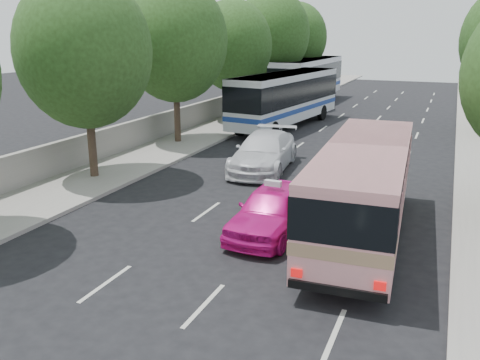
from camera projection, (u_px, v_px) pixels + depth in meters
The scene contains 14 objects.
ground at pixel (204, 265), 14.48m from camera, with size 120.00×120.00×0.00m, color black.
sidewalk_left at pixel (223, 126), 35.31m from camera, with size 4.00×90.00×0.15m, color #9E998E.
low_wall at pixel (200, 112), 35.74m from camera, with size 0.30×90.00×1.50m, color #9E998E.
tree_left_b at pixel (84, 46), 21.21m from camera, with size 5.70×5.70×8.88m.
tree_left_c at pixel (175, 36), 28.28m from camera, with size 6.00×6.00×9.35m.
tree_left_d at pixel (234, 43), 35.47m from camera, with size 5.52×5.52×8.60m.
tree_left_e at pixel (273, 31), 42.29m from camera, with size 6.30×6.30×9.82m.
tree_left_f at pixel (297, 35), 49.57m from camera, with size 5.88×5.88×9.16m.
pink_bus at pixel (364, 182), 15.77m from camera, with size 2.94×9.73×3.07m.
pink_taxi at pixel (273, 210), 16.58m from camera, with size 1.91×4.74×1.61m, color #E4138F.
white_pickup at pixel (264, 152), 24.24m from camera, with size 2.43×5.99×1.74m, color silver.
tour_coach_front at pixel (286, 95), 34.75m from camera, with size 4.27×12.52×3.67m.
tour_coach_rear at pixel (308, 77), 46.17m from camera, with size 3.25×13.45×4.00m.
taxi_roof_sign at pixel (273, 183), 16.33m from camera, with size 0.55×0.18×0.18m, color silver.
Camera 1 is at (6.03, -11.80, 6.41)m, focal length 38.00 mm.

